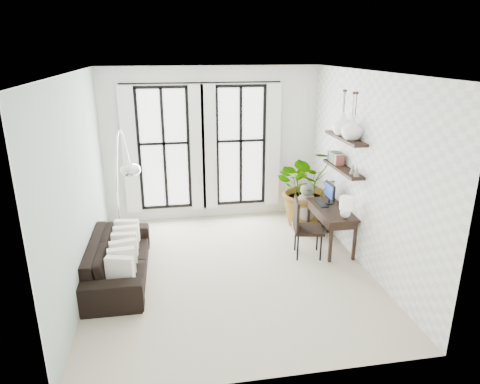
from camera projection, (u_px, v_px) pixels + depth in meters
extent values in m
plane|color=#B9AD93|center=(231.00, 271.00, 7.14)|extent=(5.00, 5.00, 0.00)
plane|color=white|center=(229.00, 72.00, 6.11)|extent=(5.00, 5.00, 0.00)
plane|color=#A3B6AB|center=(78.00, 187.00, 6.26)|extent=(0.00, 5.00, 5.00)
plane|color=white|center=(366.00, 172.00, 6.99)|extent=(0.00, 5.00, 5.00)
plane|color=white|center=(212.00, 145.00, 8.96)|extent=(4.50, 0.00, 4.50)
cube|color=white|center=(164.00, 149.00, 8.78)|extent=(1.00, 0.02, 2.50)
cube|color=white|center=(130.00, 152.00, 8.58)|extent=(0.30, 0.04, 2.60)
cube|color=white|center=(198.00, 149.00, 8.80)|extent=(0.30, 0.04, 2.60)
cube|color=white|center=(241.00, 146.00, 9.04)|extent=(1.00, 0.02, 2.50)
cube|color=white|center=(209.00, 149.00, 8.84)|extent=(0.30, 0.04, 2.60)
cube|color=white|center=(273.00, 146.00, 9.06)|extent=(0.30, 0.04, 2.60)
cylinder|color=black|center=(201.00, 83.00, 8.40)|extent=(3.20, 0.03, 0.03)
cube|color=black|center=(343.00, 169.00, 7.56)|extent=(0.25, 1.30, 0.05)
cube|color=black|center=(345.00, 138.00, 7.38)|extent=(0.25, 1.30, 0.05)
cube|color=#B52D2F|center=(332.00, 155.00, 8.03)|extent=(0.16, 0.04, 0.18)
cube|color=#3453B8|center=(333.00, 156.00, 7.99)|extent=(0.16, 0.04, 0.18)
cube|color=gold|center=(334.00, 156.00, 7.95)|extent=(0.16, 0.04, 0.18)
cube|color=green|center=(334.00, 157.00, 7.91)|extent=(0.16, 0.04, 0.18)
cube|color=#9C52C0|center=(335.00, 157.00, 7.86)|extent=(0.16, 0.03, 0.18)
cube|color=gold|center=(336.00, 158.00, 7.82)|extent=(0.16, 0.03, 0.18)
cube|color=#4B4B4B|center=(337.00, 159.00, 7.78)|extent=(0.16, 0.03, 0.18)
cube|color=teal|center=(338.00, 159.00, 7.74)|extent=(0.16, 0.03, 0.18)
cube|color=tan|center=(339.00, 160.00, 7.70)|extent=(0.16, 0.03, 0.18)
cube|color=brown|center=(340.00, 161.00, 7.65)|extent=(0.16, 0.03, 0.18)
cone|color=gray|center=(353.00, 169.00, 7.15)|extent=(0.10, 0.10, 0.18)
cone|color=gray|center=(357.00, 171.00, 7.01)|extent=(0.10, 0.10, 0.18)
imported|color=black|center=(119.00, 259.00, 6.84)|extent=(0.90, 2.26, 0.66)
cube|color=white|center=(120.00, 270.00, 6.15)|extent=(0.40, 0.12, 0.40)
cube|color=white|center=(122.00, 261.00, 6.41)|extent=(0.40, 0.12, 0.40)
cube|color=white|center=(123.00, 252.00, 6.67)|extent=(0.40, 0.12, 0.40)
cube|color=white|center=(125.00, 245.00, 6.94)|extent=(0.40, 0.12, 0.40)
cube|color=white|center=(126.00, 237.00, 7.20)|extent=(0.40, 0.12, 0.40)
cube|color=white|center=(127.00, 231.00, 7.46)|extent=(0.40, 0.12, 0.40)
imported|color=#2D7228|center=(310.00, 186.00, 8.75)|extent=(1.59, 1.41, 1.67)
cube|color=black|center=(331.00, 209.00, 7.77)|extent=(0.54, 1.29, 0.04)
cube|color=black|center=(330.00, 214.00, 7.80)|extent=(0.49, 1.23, 0.12)
cube|color=black|center=(331.00, 243.00, 7.30)|extent=(0.05, 0.05, 0.71)
cube|color=black|center=(355.00, 241.00, 7.38)|extent=(0.05, 0.05, 0.71)
cube|color=black|center=(308.00, 217.00, 8.41)|extent=(0.05, 0.05, 0.71)
cube|color=black|center=(329.00, 216.00, 8.48)|extent=(0.05, 0.05, 0.71)
cube|color=black|center=(330.00, 191.00, 7.93)|extent=(0.04, 0.42, 0.30)
cube|color=navy|center=(329.00, 191.00, 7.92)|extent=(0.00, 0.36, 0.24)
cube|color=black|center=(321.00, 203.00, 7.98)|extent=(0.15, 0.40, 0.02)
sphere|color=silver|center=(345.00, 213.00, 7.28)|extent=(0.18, 0.18, 0.18)
cylinder|color=white|center=(346.00, 203.00, 7.22)|extent=(0.22, 0.22, 0.22)
cube|color=black|center=(308.00, 229.00, 7.52)|extent=(0.58, 0.58, 0.06)
cube|color=black|center=(297.00, 215.00, 7.43)|extent=(0.14, 0.50, 0.55)
cylinder|color=black|center=(300.00, 249.00, 7.38)|extent=(0.03, 0.03, 0.47)
cylinder|color=black|center=(322.00, 247.00, 7.45)|extent=(0.03, 0.03, 0.47)
cylinder|color=black|center=(294.00, 239.00, 7.76)|extent=(0.03, 0.03, 0.47)
cylinder|color=black|center=(315.00, 238.00, 7.82)|extent=(0.03, 0.03, 0.47)
cylinder|color=silver|center=(121.00, 239.00, 8.22)|extent=(0.35, 0.35, 0.10)
cylinder|color=silver|center=(119.00, 216.00, 8.06)|extent=(0.03, 0.03, 0.96)
ellipsoid|color=silver|center=(131.00, 170.00, 6.48)|extent=(0.31, 0.31, 0.20)
cylinder|color=gray|center=(305.00, 225.00, 8.75)|extent=(0.55, 0.55, 0.16)
ellipsoid|color=gray|center=(306.00, 208.00, 8.63)|extent=(0.49, 0.49, 0.60)
sphere|color=gray|center=(307.00, 190.00, 8.50)|extent=(0.27, 0.27, 0.27)
imported|color=white|center=(352.00, 128.00, 7.08)|extent=(0.37, 0.37, 0.38)
imported|color=white|center=(343.00, 124.00, 7.45)|extent=(0.37, 0.37, 0.38)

